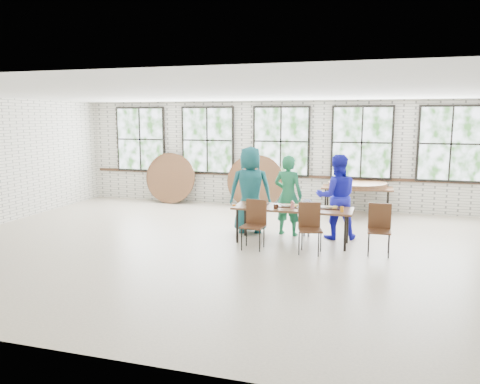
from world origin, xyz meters
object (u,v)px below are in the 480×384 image
object	(u,v)px
chair_near_right	(310,223)
dining_table	(292,210)
storage_table	(357,189)
chair_near_left	(255,220)

from	to	relation	value
chair_near_right	dining_table	bearing A→B (deg)	112.86
storage_table	chair_near_right	bearing A→B (deg)	-101.68
chair_near_left	storage_table	world-z (taller)	chair_near_left
chair_near_left	storage_table	size ratio (longest dim) A/B	0.52
chair_near_right	storage_table	xyz separation A→B (m)	(0.69, 3.80, 0.13)
dining_table	chair_near_left	size ratio (longest dim) A/B	2.54
dining_table	chair_near_left	bearing A→B (deg)	-138.10
chair_near_right	storage_table	world-z (taller)	chair_near_right
chair_near_left	chair_near_right	bearing A→B (deg)	6.74
chair_near_right	chair_near_left	bearing A→B (deg)	165.24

